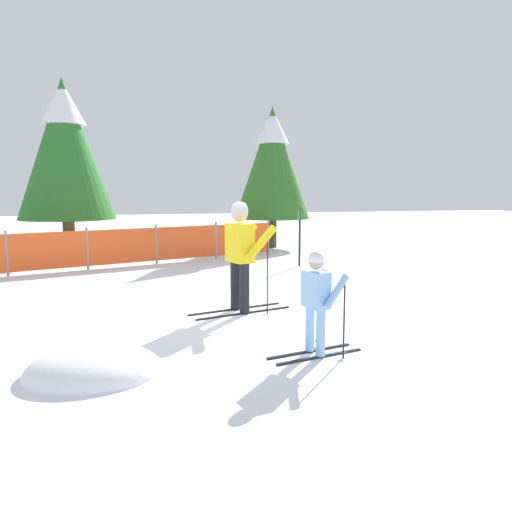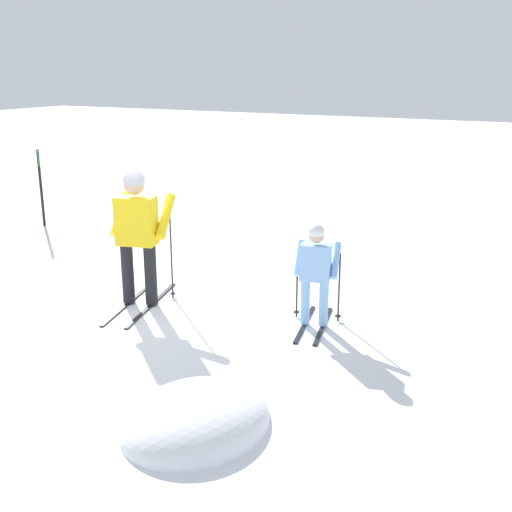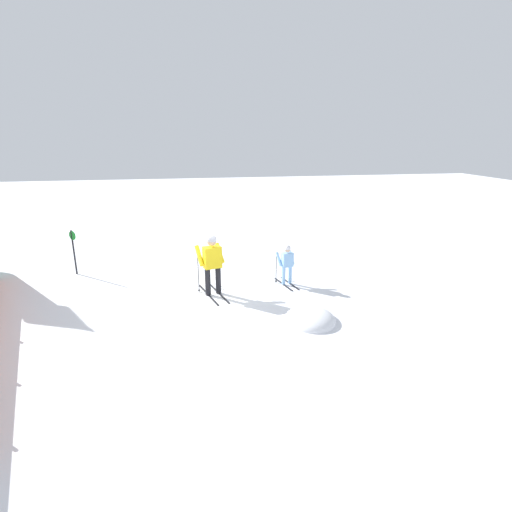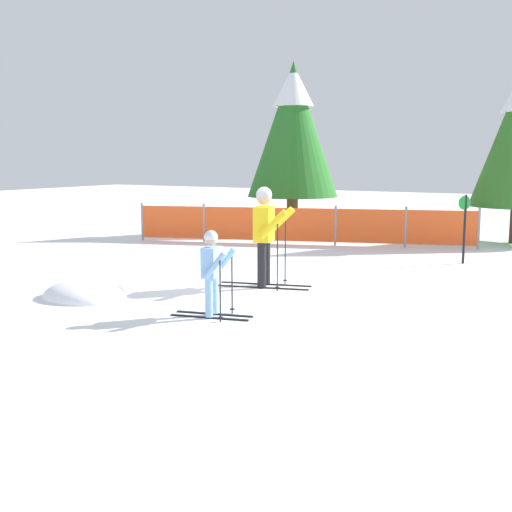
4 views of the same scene
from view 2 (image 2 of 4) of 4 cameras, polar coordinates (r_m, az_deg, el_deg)
name	(u,v)px [view 2 (image 2 of 4)]	position (r m, az deg, el deg)	size (l,w,h in m)	color
ground_plane	(117,304)	(8.11, -12.22, -4.15)	(60.00, 60.00, 0.00)	white
skier_adult	(137,226)	(7.76, -10.51, 2.68)	(1.60, 0.83, 1.66)	black
skier_child	(316,267)	(7.08, 5.32, -1.00)	(1.13, 0.57, 1.18)	black
trail_marker	(40,179)	(12.21, -18.63, 6.51)	(0.20, 0.23, 1.40)	black
snow_mound	(196,424)	(5.45, -5.34, -14.67)	(1.37, 1.16, 0.55)	white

